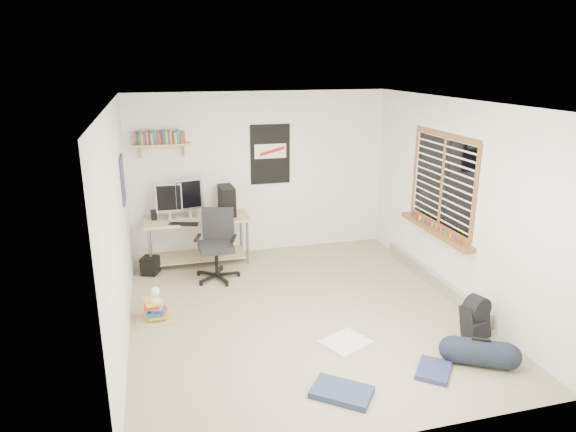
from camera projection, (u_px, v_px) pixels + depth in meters
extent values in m
cube|color=gray|center=(301.00, 313.00, 6.23)|extent=(4.00, 4.50, 0.01)
cube|color=white|center=(302.00, 102.00, 5.50)|extent=(4.00, 4.50, 0.01)
cube|color=silver|center=(261.00, 174.00, 7.95)|extent=(4.00, 0.01, 2.50)
cube|color=silver|center=(118.00, 228.00, 5.37)|extent=(0.01, 4.50, 2.50)
cube|color=silver|center=(457.00, 202.00, 6.35)|extent=(0.01, 4.50, 2.50)
cube|color=tan|center=(198.00, 239.00, 7.68)|extent=(1.66, 1.21, 0.69)
cube|color=#B9B8BE|center=(169.00, 207.00, 7.43)|extent=(0.38, 0.12, 0.41)
cube|color=#AEAFB4|center=(190.00, 203.00, 7.53)|extent=(0.43, 0.21, 0.45)
cube|color=black|center=(227.00, 201.00, 7.67)|extent=(0.22, 0.43, 0.45)
cube|color=black|center=(184.00, 224.00, 7.28)|extent=(0.44, 0.26, 0.02)
cube|color=black|center=(154.00, 215.00, 7.45)|extent=(0.09, 0.09, 0.16)
cube|color=black|center=(220.00, 215.00, 7.41)|extent=(0.12, 0.12, 0.19)
cube|color=black|center=(216.00, 246.00, 7.06)|extent=(0.81, 0.81, 0.98)
cube|color=tan|center=(163.00, 145.00, 7.33)|extent=(0.80, 0.22, 0.24)
cube|color=black|center=(270.00, 154.00, 7.87)|extent=(0.62, 0.03, 0.92)
cube|color=navy|center=(123.00, 180.00, 6.41)|extent=(0.02, 0.42, 0.60)
cube|color=brown|center=(441.00, 181.00, 6.56)|extent=(0.10, 1.50, 1.26)
cube|color=#B7B2A8|center=(433.00, 279.00, 6.96)|extent=(0.08, 2.50, 0.18)
cube|color=black|center=(475.00, 321.00, 5.61)|extent=(0.34, 0.31, 0.39)
cylinder|color=black|center=(480.00, 352.00, 5.12)|extent=(0.37, 0.37, 0.53)
cube|color=silver|center=(346.00, 343.00, 5.52)|extent=(0.59, 0.55, 0.04)
cube|color=navy|center=(342.00, 392.00, 4.69)|extent=(0.64, 0.60, 0.06)
cube|color=navy|center=(434.00, 370.00, 5.02)|extent=(0.49, 0.50, 0.05)
cube|color=brown|center=(155.00, 307.00, 6.03)|extent=(0.56, 0.50, 0.32)
cube|color=silver|center=(155.00, 290.00, 5.95)|extent=(0.14, 0.20, 0.19)
cube|color=black|center=(150.00, 265.00, 7.30)|extent=(0.29, 0.29, 0.25)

